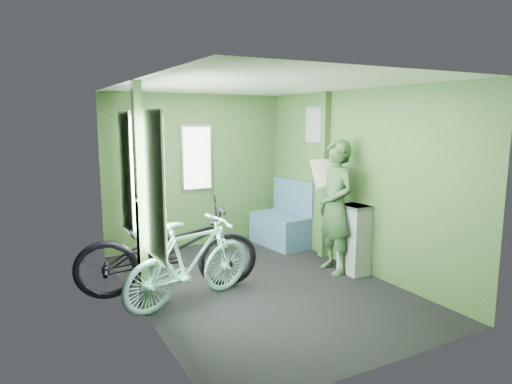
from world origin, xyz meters
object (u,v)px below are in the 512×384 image
bicycle_black (170,294)px  passenger (336,207)px  bench_seat (282,226)px  waste_box (354,239)px  bicycle_mint (192,304)px

bicycle_black → passenger: bearing=-84.8°
passenger → bench_seat: (0.06, 1.38, -0.54)m
bicycle_black → bench_seat: 2.46m
waste_box → bicycle_mint: bearing=178.9°
bicycle_black → bicycle_mint: (0.12, -0.37, 0.00)m
passenger → waste_box: 0.47m
passenger → bench_seat: bearing=-177.4°
bench_seat → bicycle_black: bearing=-157.9°
passenger → waste_box: passenger is taller
bicycle_black → bench_seat: bench_seat is taller
waste_box → bench_seat: size_ratio=0.87×
bicycle_mint → waste_box: size_ratio=1.79×
passenger → waste_box: size_ratio=1.92×
bicycle_mint → passenger: size_ratio=0.94×
bicycle_mint → bench_seat: size_ratio=1.56×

